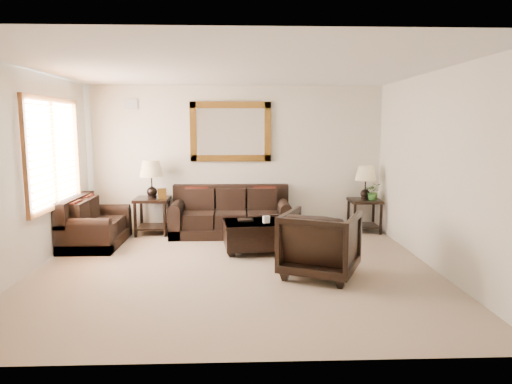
{
  "coord_description": "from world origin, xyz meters",
  "views": [
    {
      "loc": [
        0.07,
        -6.07,
        1.95
      ],
      "look_at": [
        0.32,
        0.6,
        0.99
      ],
      "focal_mm": 32.0,
      "sensor_mm": 36.0,
      "label": 1
    }
  ],
  "objects_px": {
    "sofa": "(231,217)",
    "end_table_left": "(152,186)",
    "end_table_right": "(365,189)",
    "coffee_table": "(269,233)",
    "loveseat": "(93,227)",
    "armchair": "(320,240)"
  },
  "relations": [
    {
      "from": "sofa",
      "to": "end_table_left",
      "type": "relative_size",
      "value": 1.59
    },
    {
      "from": "end_table_right",
      "to": "coffee_table",
      "type": "height_order",
      "value": "end_table_right"
    },
    {
      "from": "loveseat",
      "to": "end_table_left",
      "type": "bearing_deg",
      "value": -49.4
    },
    {
      "from": "sofa",
      "to": "end_table_right",
      "type": "height_order",
      "value": "end_table_right"
    },
    {
      "from": "loveseat",
      "to": "coffee_table",
      "type": "bearing_deg",
      "value": -100.27
    },
    {
      "from": "armchair",
      "to": "loveseat",
      "type": "bearing_deg",
      "value": -1.44
    },
    {
      "from": "armchair",
      "to": "end_table_left",
      "type": "bearing_deg",
      "value": -18.18
    },
    {
      "from": "loveseat",
      "to": "end_table_right",
      "type": "height_order",
      "value": "end_table_right"
    },
    {
      "from": "loveseat",
      "to": "coffee_table",
      "type": "distance_m",
      "value": 2.95
    },
    {
      "from": "loveseat",
      "to": "end_table_right",
      "type": "relative_size",
      "value": 1.16
    },
    {
      "from": "sofa",
      "to": "loveseat",
      "type": "xyz_separation_m",
      "value": [
        -2.28,
        -0.66,
        -0.02
      ]
    },
    {
      "from": "end_table_left",
      "to": "coffee_table",
      "type": "distance_m",
      "value": 2.47
    },
    {
      "from": "end_table_left",
      "to": "loveseat",
      "type": "bearing_deg",
      "value": -139.4
    },
    {
      "from": "end_table_left",
      "to": "armchair",
      "type": "distance_m",
      "value": 3.62
    },
    {
      "from": "sofa",
      "to": "loveseat",
      "type": "height_order",
      "value": "sofa"
    },
    {
      "from": "end_table_right",
      "to": "coffee_table",
      "type": "xyz_separation_m",
      "value": [
        -1.86,
        -1.28,
        -0.51
      ]
    },
    {
      "from": "sofa",
      "to": "armchair",
      "type": "xyz_separation_m",
      "value": [
        1.21,
        -2.38,
        0.16
      ]
    },
    {
      "from": "end_table_left",
      "to": "coffee_table",
      "type": "height_order",
      "value": "end_table_left"
    },
    {
      "from": "end_table_left",
      "to": "sofa",
      "type": "bearing_deg",
      "value": -3.07
    },
    {
      "from": "end_table_right",
      "to": "coffee_table",
      "type": "distance_m",
      "value": 2.32
    },
    {
      "from": "end_table_left",
      "to": "end_table_right",
      "type": "bearing_deg",
      "value": 0.37
    },
    {
      "from": "coffee_table",
      "to": "armchair",
      "type": "relative_size",
      "value": 1.57
    }
  ]
}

